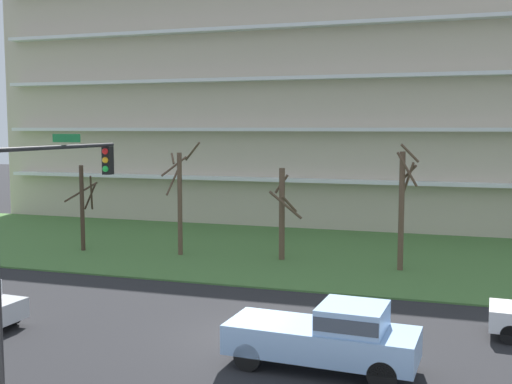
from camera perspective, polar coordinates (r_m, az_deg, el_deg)
name	(u,v)px	position (r m, az deg, el deg)	size (l,w,h in m)	color
ground	(248,336)	(21.22, -0.73, -12.97)	(160.00, 160.00, 0.00)	#232326
grass_lawn_strip	(329,254)	(34.34, 6.68, -5.63)	(80.00, 16.00, 0.08)	#477238
apartment_building	(366,83)	(46.83, 9.95, 9.75)	(54.12, 11.39, 20.22)	beige
tree_far_left	(83,206)	(36.00, -15.40, -1.20)	(2.09, 1.59, 4.80)	#423023
tree_left	(180,197)	(33.67, -6.93, -0.49)	(2.25, 1.71, 6.12)	brown
tree_center	(282,212)	(32.19, 2.41, -1.85)	(1.66, 1.68, 4.80)	brown
tree_right	(403,205)	(30.49, 13.15, -1.12)	(1.04, 1.48, 6.13)	brown
pickup_blue_center_left	(329,335)	(18.30, 6.68, -12.75)	(5.51, 2.32, 1.95)	#8CB2E0
traffic_signal_mast	(42,211)	(17.99, -18.81, -1.66)	(0.90, 5.69, 6.70)	black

